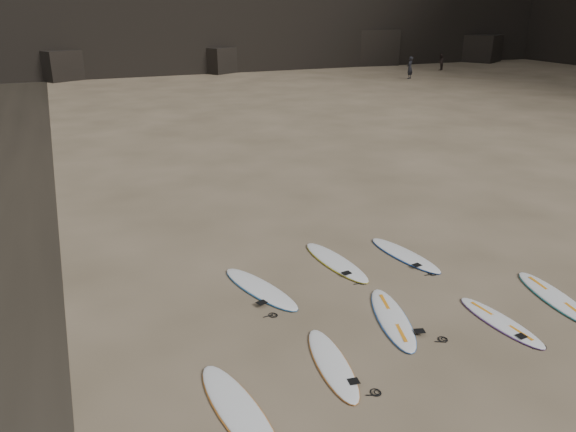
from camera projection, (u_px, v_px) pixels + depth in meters
name	position (u px, v px, depth m)	size (l,w,h in m)	color
ground	(427.00, 323.00, 11.74)	(240.00, 240.00, 0.00)	#897559
surfboard_0	(238.00, 409.00, 9.18)	(0.65, 2.72, 0.10)	white
surfboard_1	(332.00, 363.00, 10.37)	(0.57, 2.36, 0.09)	white
surfboard_2	(392.00, 318.00, 11.85)	(0.62, 2.57, 0.09)	white
surfboard_3	(500.00, 321.00, 11.73)	(0.54, 2.26, 0.08)	white
surfboard_4	(555.00, 297.00, 12.67)	(0.63, 2.61, 0.09)	white
surfboard_5	(260.00, 288.00, 13.08)	(0.63, 2.64, 0.10)	white
surfboard_6	(336.00, 262.00, 14.41)	(0.64, 2.68, 0.10)	white
surfboard_7	(405.00, 255.00, 14.81)	(0.62, 2.56, 0.09)	white
person_a	(410.00, 68.00, 48.66)	(0.69, 0.45, 1.88)	black
person_b	(440.00, 62.00, 54.83)	(0.75, 0.59, 1.55)	black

